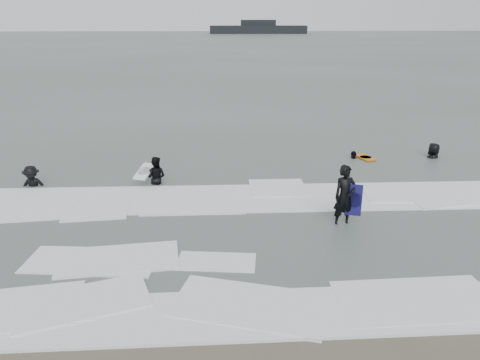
{
  "coord_description": "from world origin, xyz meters",
  "views": [
    {
      "loc": [
        -0.63,
        -9.08,
        6.16
      ],
      "look_at": [
        0.0,
        5.0,
        1.1
      ],
      "focal_mm": 35.0,
      "sensor_mm": 36.0,
      "label": 1
    }
  ],
  "objects_px": {
    "surfer_right_far": "(433,158)",
    "surfer_wading": "(156,184)",
    "surfer_breaker": "(33,188)",
    "surfer_centre": "(342,225)",
    "surfer_right_near": "(353,159)",
    "vessel_horizon": "(258,29)"
  },
  "relations": [
    {
      "from": "surfer_right_far",
      "to": "surfer_wading",
      "type": "bearing_deg",
      "value": -36.94
    },
    {
      "from": "surfer_wading",
      "to": "surfer_breaker",
      "type": "height_order",
      "value": "surfer_breaker"
    },
    {
      "from": "surfer_centre",
      "to": "surfer_right_near",
      "type": "relative_size",
      "value": 1.27
    },
    {
      "from": "surfer_right_near",
      "to": "surfer_right_far",
      "type": "xyz_separation_m",
      "value": [
        3.58,
        -0.04,
        0.0
      ]
    },
    {
      "from": "surfer_right_near",
      "to": "surfer_right_far",
      "type": "distance_m",
      "value": 3.58
    },
    {
      "from": "surfer_right_far",
      "to": "vessel_horizon",
      "type": "bearing_deg",
      "value": -141.2
    },
    {
      "from": "surfer_centre",
      "to": "surfer_breaker",
      "type": "distance_m",
      "value": 11.35
    },
    {
      "from": "surfer_wading",
      "to": "surfer_breaker",
      "type": "distance_m",
      "value": 4.55
    },
    {
      "from": "surfer_centre",
      "to": "surfer_breaker",
      "type": "bearing_deg",
      "value": 147.08
    },
    {
      "from": "surfer_breaker",
      "to": "vessel_horizon",
      "type": "xyz_separation_m",
      "value": [
        19.17,
        132.62,
        1.48
      ]
    },
    {
      "from": "surfer_centre",
      "to": "surfer_right_near",
      "type": "bearing_deg",
      "value": 58.26
    },
    {
      "from": "vessel_horizon",
      "to": "surfer_right_near",
      "type": "bearing_deg",
      "value": -92.76
    },
    {
      "from": "surfer_centre",
      "to": "surfer_breaker",
      "type": "relative_size",
      "value": 1.14
    },
    {
      "from": "surfer_wading",
      "to": "surfer_right_near",
      "type": "height_order",
      "value": "surfer_wading"
    },
    {
      "from": "surfer_breaker",
      "to": "vessel_horizon",
      "type": "bearing_deg",
      "value": 80.16
    },
    {
      "from": "surfer_wading",
      "to": "surfer_right_near",
      "type": "xyz_separation_m",
      "value": [
        8.38,
        2.82,
        0.0
      ]
    },
    {
      "from": "surfer_breaker",
      "to": "surfer_right_near",
      "type": "relative_size",
      "value": 1.11
    },
    {
      "from": "surfer_wading",
      "to": "surfer_breaker",
      "type": "bearing_deg",
      "value": 16.79
    },
    {
      "from": "surfer_centre",
      "to": "surfer_right_near",
      "type": "height_order",
      "value": "surfer_centre"
    },
    {
      "from": "surfer_centre",
      "to": "surfer_breaker",
      "type": "xyz_separation_m",
      "value": [
        -10.71,
        3.75,
        0.0
      ]
    },
    {
      "from": "surfer_right_far",
      "to": "surfer_breaker",
      "type": "bearing_deg",
      "value": -39.74
    },
    {
      "from": "vessel_horizon",
      "to": "surfer_breaker",
      "type": "bearing_deg",
      "value": -98.23
    }
  ]
}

